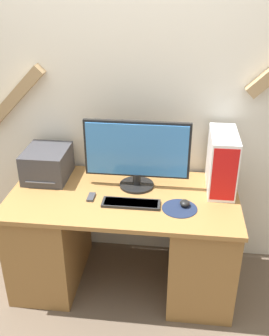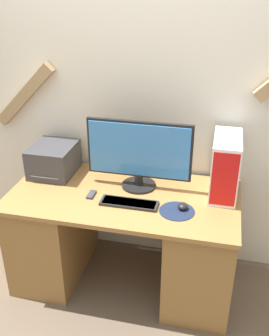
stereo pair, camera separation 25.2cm
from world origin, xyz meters
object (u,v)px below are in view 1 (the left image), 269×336
at_px(monitor, 137,153).
at_px(computer_tower, 222,162).
at_px(remote_control, 91,197).
at_px(printer, 47,164).
at_px(mouse, 185,203).
at_px(keyboard, 131,203).

xyz_separation_m(monitor, computer_tower, (0.57, 0.03, -0.05)).
bearing_deg(monitor, remote_control, -144.41).
height_order(computer_tower, printer, computer_tower).
xyz_separation_m(monitor, mouse, (0.33, -0.23, -0.23)).
height_order(printer, remote_control, printer).
distance_m(mouse, remote_control, 0.61).
relative_size(keyboard, computer_tower, 0.93).
bearing_deg(printer, computer_tower, -0.85).
height_order(monitor, printer, monitor).
bearing_deg(mouse, remote_control, 177.19).
distance_m(monitor, remote_control, 0.42).
bearing_deg(monitor, keyboard, -92.05).
height_order(keyboard, remote_control, keyboard).
distance_m(computer_tower, remote_control, 0.90).
bearing_deg(printer, keyboard, -25.29).
relative_size(keyboard, printer, 1.06).
distance_m(keyboard, computer_tower, 0.67).
bearing_deg(remote_control, mouse, -2.81).
bearing_deg(computer_tower, mouse, -131.56).
height_order(monitor, mouse, monitor).
distance_m(mouse, computer_tower, 0.40).
distance_m(monitor, printer, 0.67).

